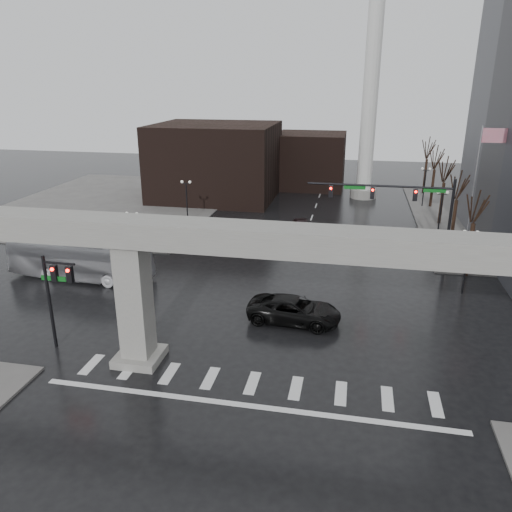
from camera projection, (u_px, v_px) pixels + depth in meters
The scene contains 23 objects.
ground at pixel (256, 373), 28.24m from camera, with size 160.00×160.00×0.00m, color black.
sidewalk_nw at pixel (118, 203), 66.25m from camera, with size 28.00×36.00×0.15m, color slate.
elevated_guideway at pixel (280, 261), 25.69m from camera, with size 48.00×2.60×8.70m.
building_far_left at pixel (216, 161), 67.91m from camera, with size 16.00×14.00×10.00m, color black.
building_far_mid at pixel (311, 160), 75.26m from camera, with size 10.00×10.00×8.00m, color black.
smokestack at pixel (370, 97), 65.08m from camera, with size 3.60×3.60×30.00m.
signal_mast_arm at pixel (404, 203), 41.96m from camera, with size 12.12×0.43×8.00m.
signal_left_pole at pixel (56, 287), 29.60m from camera, with size 2.30×0.30×6.00m.
flagpole_assembly at pixel (479, 179), 43.18m from camera, with size 2.06×0.12×12.00m.
lamp_right_0 at pixel (468, 251), 37.49m from camera, with size 1.22×0.32×5.11m.
lamp_right_1 at pixel (441, 207), 50.42m from camera, with size 1.22×0.32×5.11m.
lamp_right_2 at pixel (425, 180), 63.34m from camera, with size 1.22×0.32×5.11m.
lamp_left_0 at pixel (133, 231), 42.49m from camera, with size 1.22×0.32×5.11m.
lamp_left_1 at pixel (187, 195), 55.41m from camera, with size 1.22×0.32×5.11m.
lamp_left_2 at pixel (220, 173), 68.33m from camera, with size 1.22×0.32×5.11m.
tree_right_0 at pixel (471, 244), 41.24m from camera, with size 1.09×1.58×7.50m.
tree_right_1 at pixel (454, 218), 48.60m from camera, with size 1.09×1.61×7.67m.
tree_right_2 at pixel (442, 199), 55.97m from camera, with size 1.10×1.63×7.85m.
tree_right_3 at pixel (433, 184), 63.33m from camera, with size 1.11×1.66×8.02m.
tree_right_4 at pixel (426, 173), 70.69m from camera, with size 1.12×1.69×8.19m.
pickup_truck at pixel (294, 310), 33.89m from camera, with size 2.91×6.32×1.76m, color black.
city_bus at pixel (80, 259), 41.12m from camera, with size 2.85×12.20×3.40m, color #ACACB1.
far_car at pixel (302, 227), 53.05m from camera, with size 1.88×4.68×1.59m, color black.
Camera 1 is at (4.79, -23.87, 15.78)m, focal length 35.00 mm.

